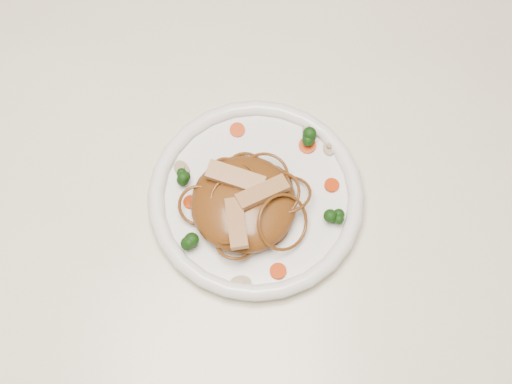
{
  "coord_description": "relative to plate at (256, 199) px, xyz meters",
  "views": [
    {
      "loc": [
        0.1,
        -0.25,
        1.57
      ],
      "look_at": [
        0.09,
        0.08,
        0.78
      ],
      "focal_mm": 49.72,
      "sensor_mm": 36.0,
      "label": 1
    }
  ],
  "objects": [
    {
      "name": "chicken_b",
      "position": [
        -0.02,
        0.0,
        0.05
      ],
      "size": [
        0.07,
        0.04,
        0.01
      ],
      "primitive_type": "cube",
      "rotation": [
        0.0,
        0.0,
        2.84
      ],
      "color": "tan",
      "rests_on": "noodle_mound"
    },
    {
      "name": "carrot_3",
      "position": [
        -0.02,
        0.09,
        0.01
      ],
      "size": [
        0.02,
        0.02,
        0.0
      ],
      "primitive_type": "cylinder",
      "rotation": [
        0.0,
        0.0,
        0.2
      ],
      "color": "#B52F06",
      "rests_on": "plate"
    },
    {
      "name": "broccoli_0",
      "position": [
        0.06,
        0.07,
        0.02
      ],
      "size": [
        0.04,
        0.04,
        0.03
      ],
      "primitive_type": null,
      "rotation": [
        0.0,
        0.0,
        -0.29
      ],
      "color": "#153B0C",
      "rests_on": "plate"
    },
    {
      "name": "carrot_1",
      "position": [
        -0.08,
        -0.01,
        0.01
      ],
      "size": [
        0.02,
        0.02,
        0.0
      ],
      "primitive_type": "cylinder",
      "rotation": [
        0.0,
        0.0,
        0.29
      ],
      "color": "#B52F06",
      "rests_on": "plate"
    },
    {
      "name": "chicken_c",
      "position": [
        -0.02,
        -0.05,
        0.05
      ],
      "size": [
        0.03,
        0.06,
        0.01
      ],
      "primitive_type": "cube",
      "rotation": [
        0.0,
        0.0,
        4.86
      ],
      "color": "tan",
      "rests_on": "noodle_mound"
    },
    {
      "name": "broccoli_3",
      "position": [
        0.09,
        -0.03,
        0.02
      ],
      "size": [
        0.03,
        0.03,
        0.03
      ],
      "primitive_type": null,
      "rotation": [
        0.0,
        0.0,
        0.24
      ],
      "color": "#153B0C",
      "rests_on": "plate"
    },
    {
      "name": "chicken_a",
      "position": [
        0.01,
        -0.01,
        0.05
      ],
      "size": [
        0.07,
        0.05,
        0.01
      ],
      "primitive_type": "cube",
      "rotation": [
        0.0,
        0.0,
        0.49
      ],
      "color": "tan",
      "rests_on": "noodle_mound"
    },
    {
      "name": "ground",
      "position": [
        -0.09,
        -0.08,
        -0.76
      ],
      "size": [
        4.0,
        4.0,
        0.0
      ],
      "primitive_type": "plane",
      "color": "#512D1B",
      "rests_on": "ground"
    },
    {
      "name": "broccoli_2",
      "position": [
        -0.08,
        -0.06,
        0.02
      ],
      "size": [
        0.03,
        0.03,
        0.03
      ],
      "primitive_type": null,
      "rotation": [
        0.0,
        0.0,
        -0.02
      ],
      "color": "#153B0C",
      "rests_on": "plate"
    },
    {
      "name": "mushroom_1",
      "position": [
        0.09,
        0.07,
        0.01
      ],
      "size": [
        0.02,
        0.02,
        0.01
      ],
      "primitive_type": "cylinder",
      "rotation": [
        0.0,
        0.0,
        1.63
      ],
      "color": "tan",
      "rests_on": "plate"
    },
    {
      "name": "broccoli_1",
      "position": [
        -0.09,
        0.02,
        0.02
      ],
      "size": [
        0.04,
        0.04,
        0.03
      ],
      "primitive_type": null,
      "rotation": [
        0.0,
        0.0,
        -0.4
      ],
      "color": "#153B0C",
      "rests_on": "plate"
    },
    {
      "name": "mushroom_2",
      "position": [
        -0.09,
        0.03,
        0.01
      ],
      "size": [
        0.03,
        0.03,
        0.01
      ],
      "primitive_type": "cylinder",
      "rotation": [
        0.0,
        0.0,
        -1.01
      ],
      "color": "tan",
      "rests_on": "plate"
    },
    {
      "name": "noodle_mound",
      "position": [
        -0.01,
        -0.02,
        0.03
      ],
      "size": [
        0.15,
        0.15,
        0.04
      ],
      "primitive_type": "ellipsoid",
      "rotation": [
        0.0,
        0.0,
        -0.22
      ],
      "color": "brown",
      "rests_on": "plate"
    },
    {
      "name": "carrot_0",
      "position": [
        0.06,
        0.07,
        0.01
      ],
      "size": [
        0.02,
        0.02,
        0.0
      ],
      "primitive_type": "cylinder",
      "rotation": [
        0.0,
        0.0,
        0.09
      ],
      "color": "#B52F06",
      "rests_on": "plate"
    },
    {
      "name": "mushroom_3",
      "position": [
        0.07,
        0.09,
        0.01
      ],
      "size": [
        0.03,
        0.03,
        0.01
      ],
      "primitive_type": "cylinder",
      "rotation": [
        0.0,
        0.0,
        1.68
      ],
      "color": "tan",
      "rests_on": "plate"
    },
    {
      "name": "table",
      "position": [
        -0.09,
        -0.08,
        -0.11
      ],
      "size": [
        1.2,
        0.8,
        0.75
      ],
      "color": "beige",
      "rests_on": "ground"
    },
    {
      "name": "carrot_2",
      "position": [
        0.09,
        0.01,
        0.01
      ],
      "size": [
        0.02,
        0.02,
        0.0
      ],
      "primitive_type": "cylinder",
      "rotation": [
        0.0,
        0.0,
        0.35
      ],
      "color": "#B52F06",
      "rests_on": "plate"
    },
    {
      "name": "plate",
      "position": [
        0.0,
        0.0,
        0.0
      ],
      "size": [
        0.31,
        0.31,
        0.02
      ],
      "primitive_type": "cylinder",
      "rotation": [
        0.0,
        0.0,
        -0.22
      ],
      "color": "white",
      "rests_on": "table"
    },
    {
      "name": "mushroom_0",
      "position": [
        -0.02,
        -0.11,
        0.01
      ],
      "size": [
        0.03,
        0.03,
        0.01
      ],
      "primitive_type": "cylinder",
      "rotation": [
        0.0,
        0.0,
        0.17
      ],
      "color": "tan",
      "rests_on": "plate"
    },
    {
      "name": "carrot_4",
      "position": [
        0.03,
        -0.1,
        0.01
      ],
      "size": [
        0.02,
        0.02,
        0.0
      ],
      "primitive_type": "cylinder",
      "rotation": [
        0.0,
        0.0,
        0.17
      ],
      "color": "#B52F06",
      "rests_on": "plate"
    }
  ]
}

